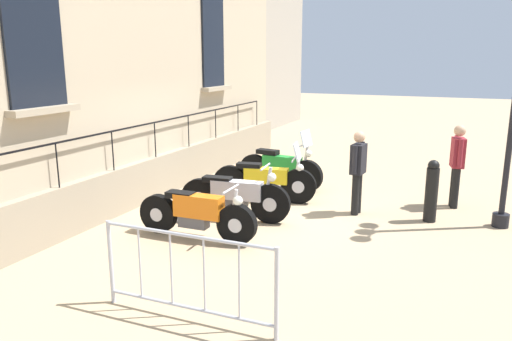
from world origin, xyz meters
TOP-DOWN VIEW (x-y plane):
  - ground_plane at (0.00, 0.00)m, footprint 60.00×60.00m
  - building_facade at (-2.63, 0.00)m, footprint 0.82×12.68m
  - motorcycle_orange at (-0.23, -1.74)m, footprint 2.12×0.57m
  - motorcycle_silver at (-0.08, -0.64)m, footprint 2.09×0.55m
  - motorcycle_yellow at (-0.02, 0.65)m, footprint 2.14×0.66m
  - motorcycle_green at (-0.08, 1.74)m, footprint 2.05×0.57m
  - crowd_barrier at (0.98, -4.02)m, footprint 2.17×0.08m
  - bollard at (3.22, 0.67)m, footprint 0.23×0.23m
  - pedestrian_standing at (1.89, 0.58)m, footprint 0.25×0.53m
  - pedestrian_walking at (3.58, 1.78)m, footprint 0.29×0.52m

SIDE VIEW (x-z plane):
  - ground_plane at x=0.00m, z-range 0.00..0.00m
  - motorcycle_orange at x=-0.23m, z-range -0.04..0.88m
  - motorcycle_silver at x=-0.08m, z-range -0.08..0.97m
  - motorcycle_yellow at x=-0.02m, z-range -0.18..1.07m
  - motorcycle_green at x=-0.08m, z-range -0.23..1.14m
  - crowd_barrier at x=0.98m, z-range 0.04..1.09m
  - bollard at x=3.22m, z-range 0.00..1.14m
  - pedestrian_standing at x=1.89m, z-range 0.10..1.68m
  - pedestrian_walking at x=3.58m, z-range 0.10..1.75m
  - building_facade at x=-2.63m, z-range -0.13..7.53m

